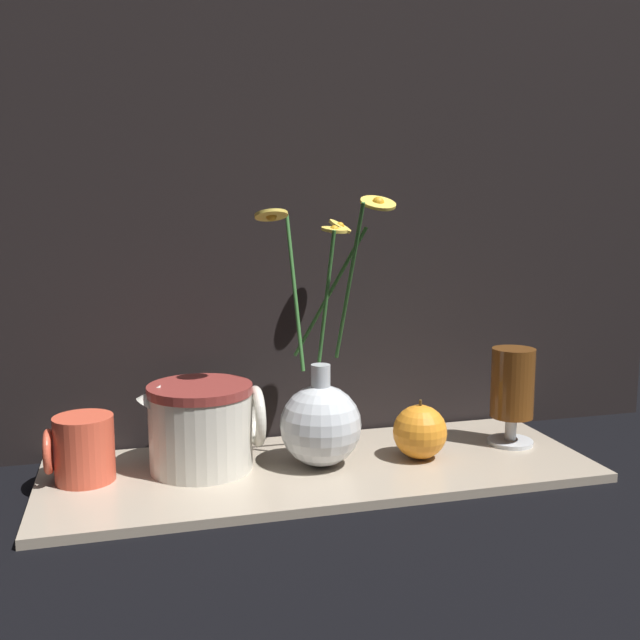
{
  "coord_description": "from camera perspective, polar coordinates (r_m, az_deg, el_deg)",
  "views": [
    {
      "loc": [
        -0.24,
        -0.89,
        0.35
      ],
      "look_at": [
        -0.0,
        0.0,
        0.21
      ],
      "focal_mm": 40.0,
      "sensor_mm": 36.0,
      "label": 1
    }
  ],
  "objects": [
    {
      "name": "shelf",
      "position": [
        0.99,
        0.05,
        -11.82
      ],
      "size": [
        0.73,
        0.27,
        0.01
      ],
      "color": "tan",
      "rests_on": "ground_plane"
    },
    {
      "name": "tea_glass",
      "position": [
        1.08,
        15.14,
        -5.23
      ],
      "size": [
        0.07,
        0.07,
        0.14
      ],
      "color": "silver",
      "rests_on": "shelf"
    },
    {
      "name": "backdrop_wall",
      "position": [
        1.09,
        -2.13,
        19.17
      ],
      "size": [
        1.23,
        0.02,
        1.1
      ],
      "color": "black",
      "rests_on": "ground_plane"
    },
    {
      "name": "ground_plane",
      "position": [
        0.99,
        0.05,
        -12.14
      ],
      "size": [
        6.0,
        6.0,
        0.0
      ],
      "primitive_type": "plane",
      "color": "black"
    },
    {
      "name": "vase_with_flowers",
      "position": [
        0.96,
        -0.06,
        -7.81
      ],
      "size": [
        0.2,
        0.16,
        0.36
      ],
      "color": "silver",
      "rests_on": "shelf"
    },
    {
      "name": "orange_fruit",
      "position": [
        1.01,
        7.99,
        -8.85
      ],
      "size": [
        0.08,
        0.08,
        0.08
      ],
      "color": "orange",
      "rests_on": "shelf"
    },
    {
      "name": "yellow_mug",
      "position": [
        0.96,
        -18.5,
        -9.74
      ],
      "size": [
        0.08,
        0.07,
        0.08
      ],
      "color": "#DB5138",
      "rests_on": "shelf"
    },
    {
      "name": "ceramic_pitcher",
      "position": [
        0.97,
        -9.41,
        -8.09
      ],
      "size": [
        0.16,
        0.14,
        0.13
      ],
      "color": "beige",
      "rests_on": "shelf"
    }
  ]
}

